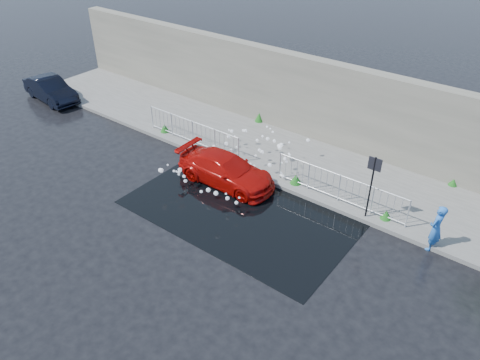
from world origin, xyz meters
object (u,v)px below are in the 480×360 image
at_px(sign_post, 372,178).
at_px(red_car, 226,170).
at_px(person, 436,228).
at_px(dark_car, 51,89).

height_order(sign_post, red_car, sign_post).
bearing_deg(person, sign_post, -81.10).
xyz_separation_m(sign_post, person, (2.30, -0.10, -0.90)).
distance_m(sign_post, person, 2.47).
relative_size(dark_car, person, 2.24).
height_order(sign_post, dark_car, sign_post).
distance_m(dark_car, person, 19.79).
xyz_separation_m(dark_car, person, (19.78, 0.44, 0.22)).
distance_m(sign_post, red_car, 5.50).
bearing_deg(red_car, person, -84.17).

